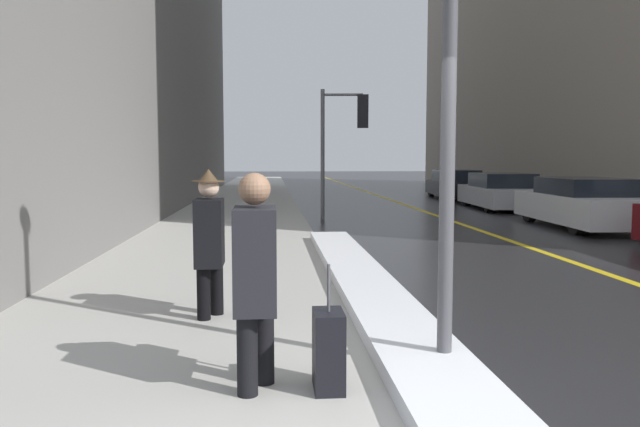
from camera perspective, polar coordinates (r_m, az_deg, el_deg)
sidewalk_slab at (r=18.62m, az=-7.64°, el=-0.27°), size 4.00×80.00×0.01m
road_centre_stripe at (r=19.25m, az=10.49°, el=-0.14°), size 0.16×80.00×0.00m
snow_bank_curb at (r=8.32m, az=4.03°, el=-6.31°), size 0.76×10.15×0.16m
traffic_light_near at (r=17.26m, az=2.56°, el=7.98°), size 1.31×0.33×3.60m
pedestrian_with_shoulder_bag at (r=4.60m, az=-5.94°, el=-5.27°), size 0.31×0.73×1.61m
pedestrian_nearside at (r=6.76m, az=-10.07°, el=-2.15°), size 0.34×0.49×1.61m
parked_car_white at (r=16.77m, az=22.86°, el=0.84°), size 1.97×4.70×1.24m
parked_car_silver at (r=22.17m, az=16.21°, el=1.90°), size 2.08×4.48×1.22m
parked_car_black at (r=27.26m, az=12.27°, el=2.57°), size 2.07×4.92×1.24m
rolling_suitcase at (r=4.70m, az=0.79°, el=-12.47°), size 0.22×0.36×0.95m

